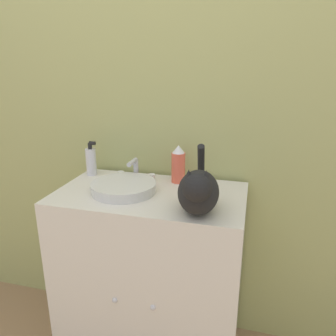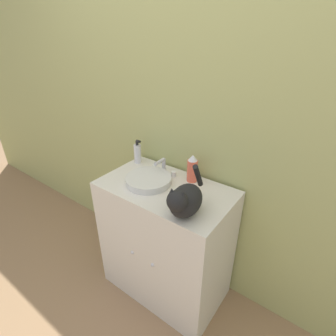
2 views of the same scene
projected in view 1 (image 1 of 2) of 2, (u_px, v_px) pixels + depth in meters
wall_back at (167, 97)px, 1.56m from camera, size 6.00×0.05×2.50m
vanity_cabinet at (152, 277)px, 1.55m from camera, size 0.82×0.49×0.87m
sink_basin at (124, 187)px, 1.42m from camera, size 0.28×0.28×0.04m
faucet at (135, 171)px, 1.54m from camera, size 0.19×0.10×0.11m
cat at (198, 190)px, 1.19m from camera, size 0.18×0.34×0.24m
soap_bottle at (91, 161)px, 1.62m from camera, size 0.05×0.05×0.17m
spray_bottle at (178, 164)px, 1.52m from camera, size 0.06×0.06×0.18m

